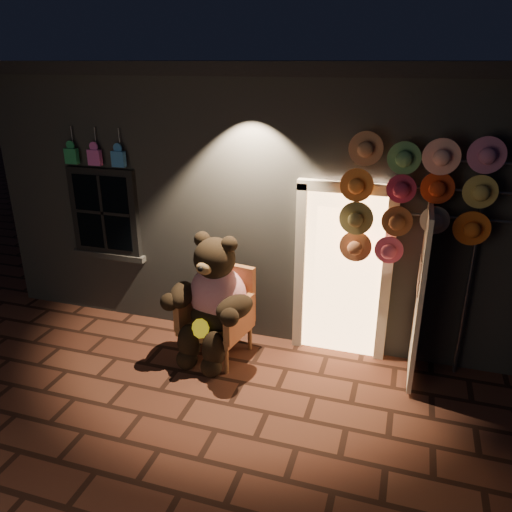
% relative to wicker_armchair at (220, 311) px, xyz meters
% --- Properties ---
extents(ground, '(60.00, 60.00, 0.00)m').
position_rel_wicker_armchair_xyz_m(ground, '(0.07, -0.98, -0.56)').
color(ground, '#593022').
rests_on(ground, ground).
extents(shop_building, '(7.30, 5.95, 3.51)m').
position_rel_wicker_armchair_xyz_m(shop_building, '(0.07, 3.01, 1.17)').
color(shop_building, slate).
rests_on(shop_building, ground).
extents(wicker_armchair, '(0.88, 0.82, 1.13)m').
position_rel_wicker_armchair_xyz_m(wicker_armchair, '(0.00, 0.00, 0.00)').
color(wicker_armchair, brown).
rests_on(wicker_armchair, ground).
extents(teddy_bear, '(1.16, 0.98, 1.61)m').
position_rel_wicker_armchair_xyz_m(teddy_bear, '(-0.02, -0.14, 0.22)').
color(teddy_bear, '#A91230').
rests_on(teddy_bear, ground).
extents(hat_rack, '(1.73, 0.22, 2.73)m').
position_rel_wicker_armchair_xyz_m(hat_rack, '(2.14, 0.30, 1.53)').
color(hat_rack, '#59595E').
rests_on(hat_rack, ground).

